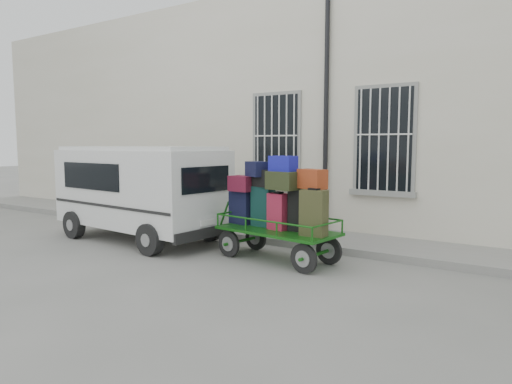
% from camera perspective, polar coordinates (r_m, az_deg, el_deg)
% --- Properties ---
extents(ground, '(80.00, 80.00, 0.00)m').
position_cam_1_polar(ground, '(8.94, -5.01, -7.95)').
color(ground, slate).
rests_on(ground, ground).
extents(building, '(24.00, 5.15, 6.00)m').
position_cam_1_polar(building, '(13.47, 9.56, 9.51)').
color(building, beige).
rests_on(building, ground).
extents(sidewalk, '(24.00, 1.70, 0.15)m').
position_cam_1_polar(sidewalk, '(10.70, 2.25, -5.20)').
color(sidewalk, gray).
rests_on(sidewalk, ground).
extents(luggage_cart, '(2.71, 1.34, 1.94)m').
position_cam_1_polar(luggage_cart, '(8.41, 2.59, -1.89)').
color(luggage_cart, black).
rests_on(luggage_cart, ground).
extents(van, '(4.31, 2.19, 2.10)m').
position_cam_1_polar(van, '(10.54, -14.30, 0.65)').
color(van, white).
rests_on(van, ground).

